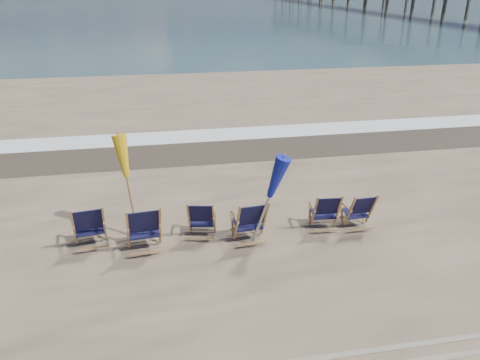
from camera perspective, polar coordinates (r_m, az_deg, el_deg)
The scene contains 11 objects.
ocean at distance 135.06m, azimuth -10.40°, elevation 20.79°, with size 400.00×400.00×0.00m, color #3C5B63.
surf_foam at distance 16.11m, azimuth -3.95°, elevation 5.49°, with size 200.00×1.40×0.01m, color silver.
wet_sand_strip at distance 14.70m, azimuth -3.26°, elevation 3.74°, with size 200.00×2.60×0.00m, color #42362A.
beach_chair_0 at distance 9.52m, azimuth -16.21°, elevation -5.27°, with size 0.64×0.73×1.01m, color #121133, non-canonical shape.
beach_chair_1 at distance 9.11m, azimuth -9.70°, elevation -5.71°, with size 0.69×0.77×1.08m, color #121133, non-canonical shape.
beach_chair_2 at distance 9.46m, azimuth -3.23°, elevation -4.87°, with size 0.57×0.64×0.89m, color #121133, non-canonical shape.
beach_chair_3 at distance 9.31m, azimuth 3.05°, elevation -4.97°, with size 0.64×0.72×1.00m, color #121133, non-canonical shape.
beach_chair_4 at distance 9.97m, azimuth 11.90°, elevation -3.80°, with size 0.58×0.65×0.91m, color #121133, non-canonical shape.
beach_chair_5 at distance 10.21m, azimuth 15.76°, elevation -3.59°, with size 0.57×0.64×0.88m, color #121133, non-canonical shape.
umbrella_yellow at distance 9.41m, azimuth -13.63°, elevation 2.12°, with size 0.30×0.30×2.14m.
umbrella_blue at distance 8.75m, azimuth 3.22°, elevation 0.23°, with size 0.30×0.30×2.00m.
Camera 1 is at (-1.69, -6.96, 4.90)m, focal length 35.00 mm.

